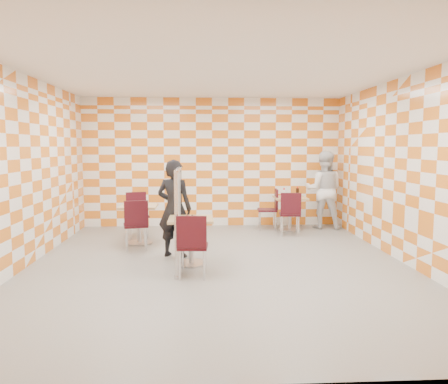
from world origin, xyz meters
name	(u,v)px	position (x,y,z in m)	size (l,w,h in m)	color
room_shell	(217,169)	(0.00, 0.54, 1.50)	(7.00, 7.00, 7.00)	gray
main_table	(191,233)	(-0.43, 0.08, 0.51)	(0.70, 0.70, 0.75)	tan
second_table	(290,208)	(1.73, 2.83, 0.51)	(0.70, 0.70, 0.75)	tan
empty_table	(139,218)	(-1.47, 1.63, 0.51)	(0.70, 0.70, 0.75)	tan
chair_main_front	(192,241)	(-0.40, -0.70, 0.54)	(0.45, 0.46, 0.92)	#390B13
chair_second_front	(290,210)	(1.60, 2.18, 0.54)	(0.47, 0.47, 0.92)	#390B13
chair_second_side	(271,206)	(1.32, 2.90, 0.54)	(0.46, 0.45, 0.92)	#390B13
chair_empty_near	(136,221)	(-1.44, 1.05, 0.54)	(0.50, 0.51, 0.92)	#390B13
chair_empty_far	(137,211)	(-1.60, 2.31, 0.54)	(0.52, 0.53, 0.92)	#390B13
partition	(179,217)	(-0.62, -0.04, 0.79)	(0.08, 1.38, 1.55)	white
man_dark	(174,208)	(-0.72, 0.60, 0.83)	(0.61, 0.40, 1.66)	black
man_white	(324,190)	(2.55, 3.05, 0.89)	(0.86, 0.67, 1.77)	white
pizza_on_foil	(191,217)	(-0.43, 0.06, 0.77)	(0.40, 0.40, 0.04)	silver
sport_bottle	(284,193)	(1.60, 2.88, 0.84)	(0.06, 0.06, 0.20)	white
soda_bottle	(297,192)	(1.89, 2.83, 0.85)	(0.07, 0.07, 0.23)	black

